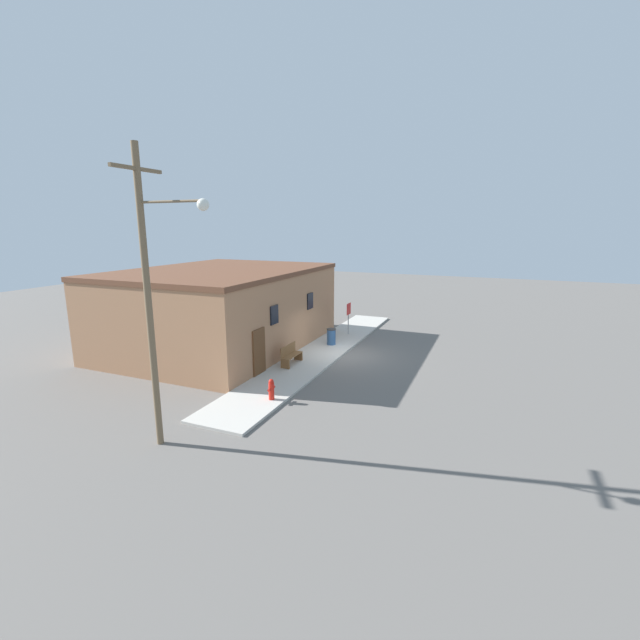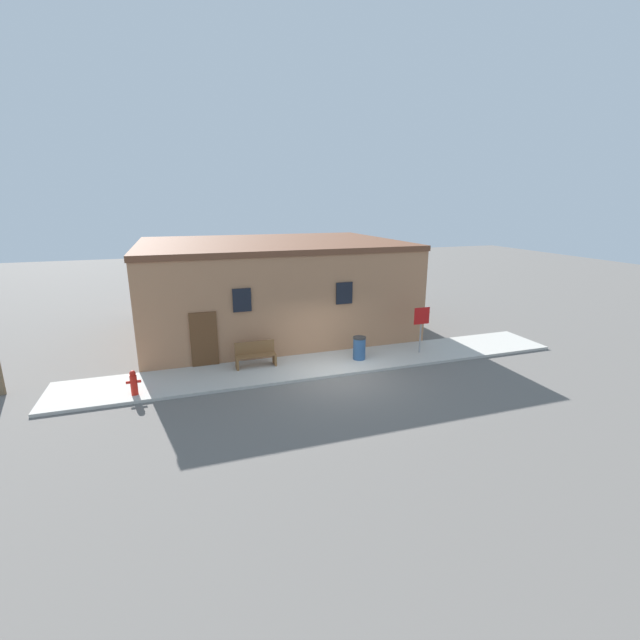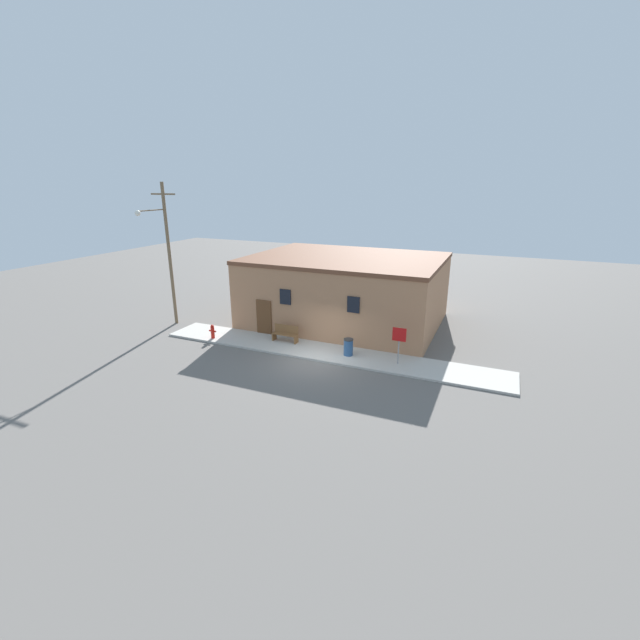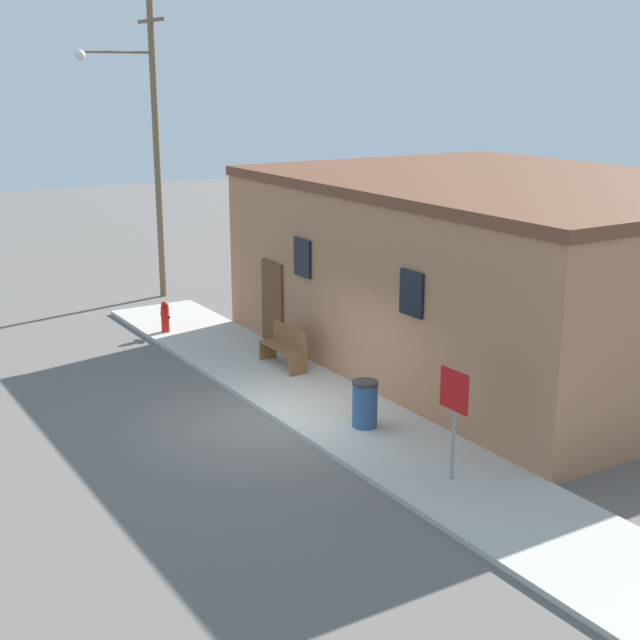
{
  "view_description": "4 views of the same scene",
  "coord_description": "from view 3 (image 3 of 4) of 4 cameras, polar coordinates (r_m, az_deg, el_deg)",
  "views": [
    {
      "loc": [
        -20.41,
        -7.21,
        6.67
      ],
      "look_at": [
        -0.27,
        1.24,
        1.86
      ],
      "focal_mm": 24.0,
      "sensor_mm": 36.0,
      "label": 1
    },
    {
      "loc": [
        -5.18,
        -13.48,
        6.1
      ],
      "look_at": [
        -0.27,
        1.24,
        1.86
      ],
      "focal_mm": 24.0,
      "sensor_mm": 36.0,
      "label": 2
    },
    {
      "loc": [
        8.41,
        -18.69,
        8.85
      ],
      "look_at": [
        -0.27,
        1.24,
        1.86
      ],
      "focal_mm": 24.0,
      "sensor_mm": 36.0,
      "label": 3
    },
    {
      "loc": [
        14.57,
        -8.0,
        6.67
      ],
      "look_at": [
        -0.27,
        1.24,
        1.86
      ],
      "focal_mm": 50.0,
      "sensor_mm": 36.0,
      "label": 4
    }
  ],
  "objects": [
    {
      "name": "brick_building",
      "position": [
        28.07,
        3.46,
        4.06
      ],
      "size": [
        12.0,
        9.02,
        4.37
      ],
      "color": "#A87551",
      "rests_on": "ground"
    },
    {
      "name": "stop_sign",
      "position": [
        21.62,
        10.5,
        -2.49
      ],
      "size": [
        0.69,
        0.06,
        1.93
      ],
      "color": "gray",
      "rests_on": "sidewalk"
    },
    {
      "name": "bench",
      "position": [
        24.71,
        -4.62,
        -1.83
      ],
      "size": [
        1.51,
        0.44,
        0.95
      ],
      "color": "brown",
      "rests_on": "sidewalk"
    },
    {
      "name": "sidewalk",
      "position": [
        23.36,
        0.61,
        -4.3
      ],
      "size": [
        19.44,
        2.49,
        0.11
      ],
      "color": "#BCB7AD",
      "rests_on": "ground"
    },
    {
      "name": "trash_bin",
      "position": [
        22.71,
        3.8,
        -3.61
      ],
      "size": [
        0.51,
        0.51,
        0.91
      ],
      "color": "#2D517F",
      "rests_on": "sidewalk"
    },
    {
      "name": "utility_pole",
      "position": [
        28.65,
        -19.77,
        8.87
      ],
      "size": [
        1.8,
        2.41,
        8.92
      ],
      "color": "brown",
      "rests_on": "ground"
    },
    {
      "name": "ground_plane",
      "position": [
        22.33,
        -0.64,
        -5.53
      ],
      "size": [
        80.0,
        80.0,
        0.0
      ],
      "primitive_type": "plane",
      "color": "#66605B"
    },
    {
      "name": "fire_hydrant",
      "position": [
        25.91,
        -14.13,
        -1.49
      ],
      "size": [
        0.46,
        0.22,
        0.83
      ],
      "color": "red",
      "rests_on": "sidewalk"
    }
  ]
}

